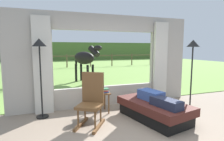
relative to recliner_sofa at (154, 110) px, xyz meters
name	(u,v)px	position (x,y,z in m)	size (l,w,h in m)	color
back_wall_with_window	(107,62)	(-0.68, 1.41, 1.03)	(5.20, 0.12, 2.55)	#ADA599
curtain_panel_left	(43,66)	(-2.37, 1.27, 0.98)	(0.44, 0.10, 2.40)	beige
curtain_panel_right	(160,62)	(1.01, 1.27, 0.98)	(0.44, 0.10, 2.40)	beige
outdoor_pasture_lawn	(67,67)	(-0.68, 12.31, -0.21)	(36.00, 21.68, 0.02)	#759E47
distant_hill_ridge	(59,51)	(-0.68, 22.15, 0.98)	(36.00, 2.00, 2.40)	#4E6A34
recliner_sofa	(154,110)	(0.00, 0.00, 0.00)	(1.24, 1.85, 0.42)	black
reclining_person	(155,98)	(0.00, -0.05, 0.30)	(0.46, 1.43, 0.22)	#334C8C
rocking_chair	(91,100)	(-1.42, 0.19, 0.33)	(0.76, 0.82, 1.12)	brown
side_table	(100,96)	(-1.03, 0.87, 0.21)	(0.44, 0.44, 0.52)	brown
potted_plant	(97,85)	(-1.11, 0.93, 0.48)	(0.22, 0.22, 0.32)	#9E6042
book_stack	(104,90)	(-0.94, 0.81, 0.36)	(0.22, 0.17, 0.11)	#23478C
floor_lamp_left	(40,54)	(-2.42, 0.99, 1.27)	(0.32, 0.32, 1.85)	black
floor_lamp_right	(193,54)	(1.25, 0.22, 1.27)	(0.32, 0.32, 1.84)	black
horse	(85,58)	(-0.56, 5.00, 0.94)	(1.21, 1.73, 1.73)	black
pasture_tree	(32,56)	(-2.89, 5.54, 1.04)	(1.54, 1.54, 2.46)	#4C3823
pasture_fence_line	(67,59)	(-0.68, 12.11, 0.53)	(16.10, 0.10, 1.10)	brown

